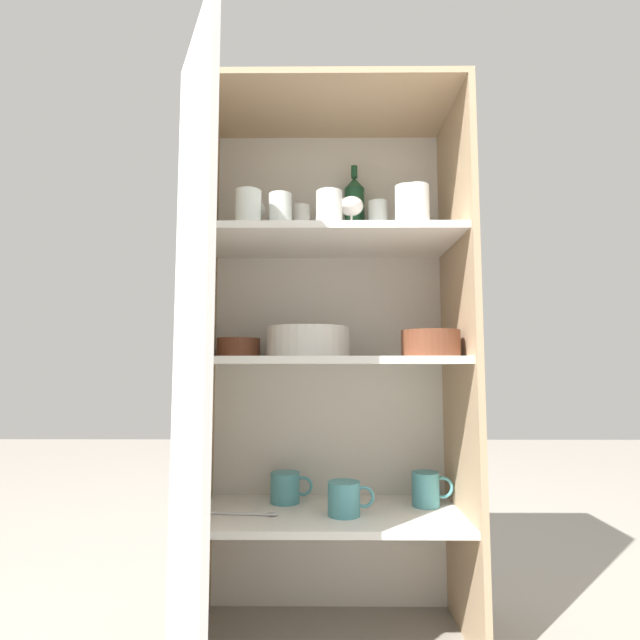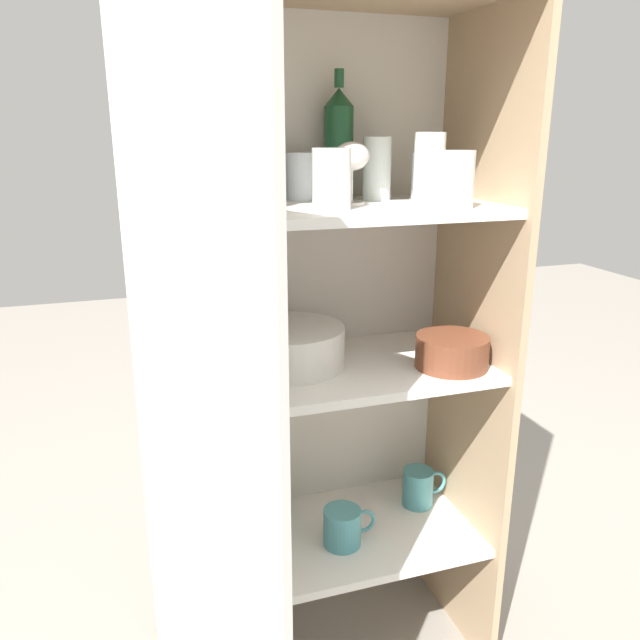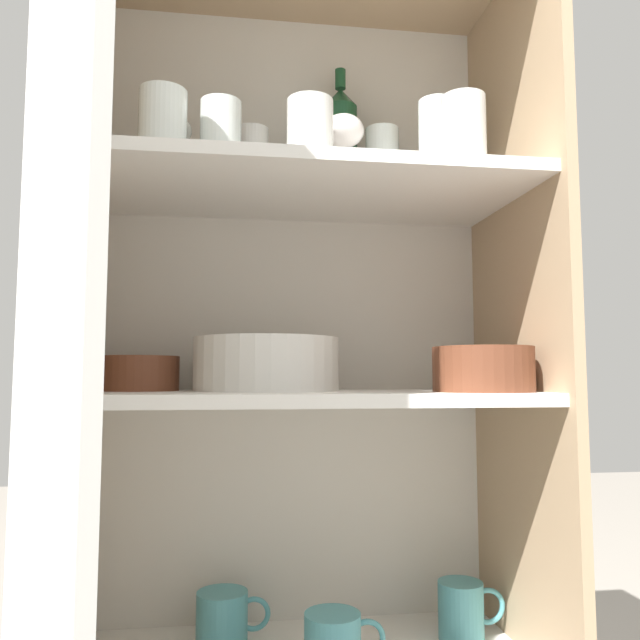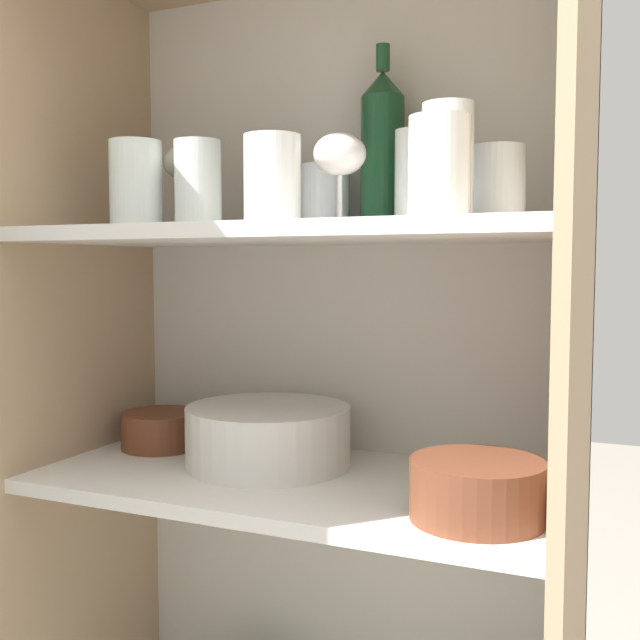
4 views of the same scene
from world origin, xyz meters
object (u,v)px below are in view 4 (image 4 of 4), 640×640
wine_bottle (382,150)px  mixing_bowl_large (477,487)px  serving_bowl_small (161,428)px  plate_stack_white (268,436)px

wine_bottle → mixing_bowl_large: size_ratio=1.72×
mixing_bowl_large → serving_bowl_small: size_ratio=1.22×
plate_stack_white → mixing_bowl_large: bearing=-19.4°
mixing_bowl_large → plate_stack_white: bearing=160.6°
wine_bottle → serving_bowl_small: wine_bottle is taller
plate_stack_white → mixing_bowl_large: plate_stack_white is taller
plate_stack_white → mixing_bowl_large: size_ratio=1.55×
wine_bottle → plate_stack_white: wine_bottle is taller
wine_bottle → serving_bowl_small: bearing=-169.7°
wine_bottle → serving_bowl_small: 0.57m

